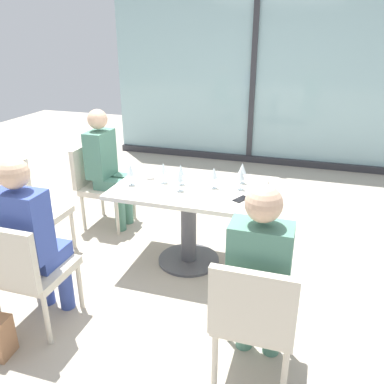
# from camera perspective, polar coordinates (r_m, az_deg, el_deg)

# --- Properties ---
(ground_plane) EXTENTS (12.00, 12.00, 0.00)m
(ground_plane) POSITION_cam_1_polar(r_m,az_deg,el_deg) (3.76, -0.46, -9.76)
(ground_plane) COLOR #A89E8E
(window_wall_backdrop) EXTENTS (4.49, 0.10, 2.70)m
(window_wall_backdrop) POSITION_cam_1_polar(r_m,az_deg,el_deg) (6.36, 8.70, 14.88)
(window_wall_backdrop) COLOR #92B7BC
(window_wall_backdrop) RESTS_ON ground_plane
(dining_table_main) EXTENTS (1.27, 0.80, 0.73)m
(dining_table_main) POSITION_cam_1_polar(r_m,az_deg,el_deg) (3.51, -0.49, -2.32)
(dining_table_main) COLOR silver
(dining_table_main) RESTS_ON ground_plane
(chair_front_left) EXTENTS (0.46, 0.50, 0.87)m
(chair_front_left) POSITION_cam_1_polar(r_m,az_deg,el_deg) (2.96, -22.76, -10.06)
(chair_front_left) COLOR beige
(chair_front_left) RESTS_ON ground_plane
(chair_front_right) EXTENTS (0.46, 0.50, 0.87)m
(chair_front_right) POSITION_cam_1_polar(r_m,az_deg,el_deg) (2.39, 8.93, -16.88)
(chair_front_right) COLOR beige
(chair_front_right) RESTS_ON ground_plane
(chair_far_left) EXTENTS (0.50, 0.46, 0.87)m
(chair_far_left) POSITION_cam_1_polar(r_m,az_deg,el_deg) (4.37, -13.16, 1.58)
(chair_far_left) COLOR beige
(chair_far_left) RESTS_ON ground_plane
(chair_side_end) EXTENTS (0.50, 0.46, 0.87)m
(chair_side_end) POSITION_cam_1_polar(r_m,az_deg,el_deg) (3.94, -22.33, -1.84)
(chair_side_end) COLOR beige
(chair_side_end) RESTS_ON ground_plane
(person_front_left) EXTENTS (0.34, 0.39, 1.26)m
(person_front_left) POSITION_cam_1_polar(r_m,az_deg,el_deg) (2.93, -22.01, -5.66)
(person_front_left) COLOR #384C9E
(person_front_left) RESTS_ON ground_plane
(person_front_right) EXTENTS (0.34, 0.39, 1.26)m
(person_front_right) POSITION_cam_1_polar(r_m,az_deg,el_deg) (2.35, 9.65, -11.40)
(person_front_right) COLOR #4C7F6B
(person_front_right) RESTS_ON ground_plane
(person_far_left) EXTENTS (0.39, 0.34, 1.26)m
(person_far_left) POSITION_cam_1_polar(r_m,az_deg,el_deg) (4.25, -12.12, 4.00)
(person_far_left) COLOR #4C7F6B
(person_far_left) RESTS_ON ground_plane
(wine_glass_0) EXTENTS (0.07, 0.07, 0.18)m
(wine_glass_0) POSITION_cam_1_polar(r_m,az_deg,el_deg) (3.49, -8.77, 3.02)
(wine_glass_0) COLOR silver
(wine_glass_0) RESTS_ON dining_table_main
(wine_glass_1) EXTENTS (0.07, 0.07, 0.18)m
(wine_glass_1) POSITION_cam_1_polar(r_m,az_deg,el_deg) (3.46, -1.65, 3.13)
(wine_glass_1) COLOR silver
(wine_glass_1) RESTS_ON dining_table_main
(wine_glass_2) EXTENTS (0.07, 0.07, 0.18)m
(wine_glass_2) POSITION_cam_1_polar(r_m,az_deg,el_deg) (3.50, -4.12, 3.33)
(wine_glass_2) COLOR silver
(wine_glass_2) RESTS_ON dining_table_main
(wine_glass_3) EXTENTS (0.07, 0.07, 0.18)m
(wine_glass_3) POSITION_cam_1_polar(r_m,az_deg,el_deg) (3.38, 3.14, 2.65)
(wine_glass_3) COLOR silver
(wine_glass_3) RESTS_ON dining_table_main
(wine_glass_4) EXTENTS (0.07, 0.07, 0.18)m
(wine_glass_4) POSITION_cam_1_polar(r_m,az_deg,el_deg) (3.37, 6.97, 2.45)
(wine_glass_4) COLOR silver
(wine_glass_4) RESTS_ON dining_table_main
(wine_glass_5) EXTENTS (0.07, 0.07, 0.18)m
(wine_glass_5) POSITION_cam_1_polar(r_m,az_deg,el_deg) (3.32, -1.79, 2.28)
(wine_glass_5) COLOR silver
(wine_glass_5) RESTS_ON dining_table_main
(wine_glass_6) EXTENTS (0.07, 0.07, 0.18)m
(wine_glass_6) POSITION_cam_1_polar(r_m,az_deg,el_deg) (3.52, 7.20, 3.29)
(wine_glass_6) COLOR silver
(wine_glass_6) RESTS_ON dining_table_main
(coffee_cup) EXTENTS (0.08, 0.08, 0.09)m
(coffee_cup) POSITION_cam_1_polar(r_m,az_deg,el_deg) (3.65, -6.11, 2.62)
(coffee_cup) COLOR white
(coffee_cup) RESTS_ON dining_table_main
(cell_phone_on_table) EXTENTS (0.13, 0.16, 0.01)m
(cell_phone_on_table) POSITION_cam_1_polar(r_m,az_deg,el_deg) (3.21, 7.02, -1.00)
(cell_phone_on_table) COLOR black
(cell_phone_on_table) RESTS_ON dining_table_main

